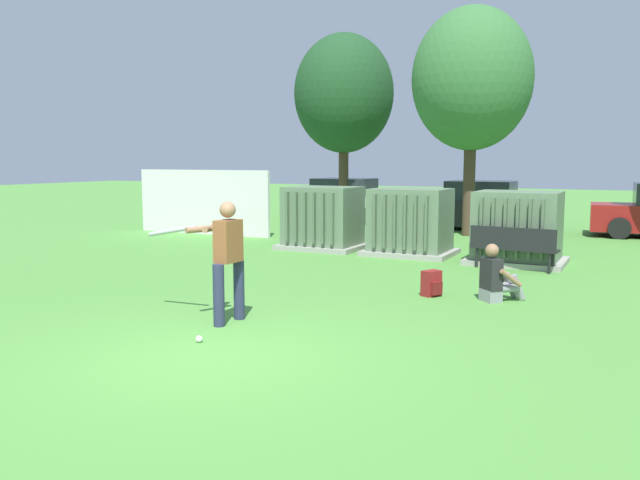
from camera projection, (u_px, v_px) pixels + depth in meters
name	position (u px, v px, depth m)	size (l,w,h in m)	color
ground_plane	(210.00, 358.00, 7.72)	(96.00, 96.00, 0.00)	#51933D
fence_panel	(203.00, 202.00, 20.43)	(4.80, 0.12, 2.00)	white
transformer_west	(323.00, 219.00, 17.09)	(2.10, 1.70, 1.62)	#9E9B93
transformer_mid_west	(410.00, 223.00, 15.98)	(2.10, 1.70, 1.62)	#9E9B93
transformer_mid_east	(517.00, 229.00, 14.61)	(2.10, 1.70, 1.62)	#9E9B93
park_bench	(513.00, 245.00, 13.78)	(1.83, 0.58, 0.92)	black
batter	(225.00, 255.00, 9.30)	(1.61, 0.72, 1.74)	#282D4C
sports_ball	(199.00, 339.00, 8.37)	(0.09, 0.09, 0.09)	white
seated_spectator	(496.00, 279.00, 10.78)	(0.74, 0.74, 0.96)	gray
backpack	(432.00, 284.00, 11.19)	(0.36, 0.38, 0.44)	maroon
tree_left	(344.00, 94.00, 23.19)	(3.53, 3.53, 6.74)	#4C3828
tree_center_left	(472.00, 80.00, 19.51)	(3.58, 3.58, 6.84)	#4C3828
parked_car_leftmost	(341.00, 201.00, 24.55)	(4.27, 2.05, 1.62)	#B2B2B7
parked_car_left_of_center	(477.00, 207.00, 21.69)	(4.21, 1.93, 1.62)	black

